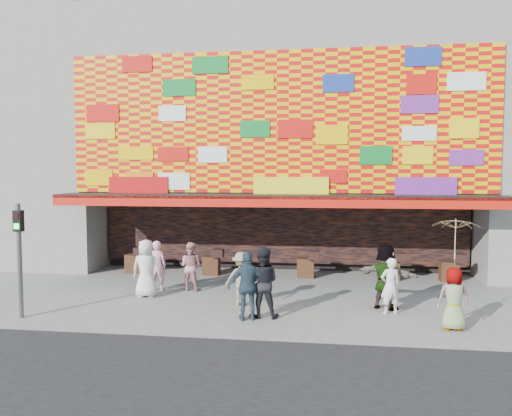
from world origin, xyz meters
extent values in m
plane|color=slate|center=(0.00, 0.00, 0.00)|extent=(90.00, 90.00, 0.00)
cube|color=gray|center=(0.00, 8.00, 6.50)|extent=(15.00, 8.00, 7.00)
cube|color=black|center=(0.00, 9.00, 1.50)|extent=(15.00, 6.00, 3.00)
cube|color=gray|center=(-7.30, 5.00, 1.50)|extent=(0.40, 2.00, 3.00)
cube|color=gray|center=(7.30, 5.00, 1.50)|extent=(0.40, 2.00, 3.00)
cube|color=black|center=(0.00, 3.40, 3.00)|extent=(15.20, 1.60, 0.12)
cube|color=red|center=(0.00, 2.62, 2.85)|extent=(15.20, 0.04, 0.35)
cube|color=#EAB600|center=(0.00, 3.96, 5.55)|extent=(14.80, 0.08, 4.90)
cube|color=black|center=(0.00, 5.85, 1.55)|extent=(14.00, 0.25, 2.50)
cube|color=gray|center=(-13.00, 8.00, 6.00)|extent=(11.00, 8.00, 12.00)
cylinder|color=#59595B|center=(-6.20, -1.50, 1.50)|extent=(0.12, 0.12, 3.00)
cube|color=black|center=(-6.20, -1.50, 2.55)|extent=(0.22, 0.18, 0.55)
cube|color=black|center=(-6.20, -1.59, 2.68)|extent=(0.14, 0.02, 0.14)
cube|color=#19E533|center=(-6.20, -1.59, 2.42)|extent=(0.14, 0.02, 0.14)
imported|color=silver|center=(-3.73, 1.05, 0.88)|extent=(0.89, 0.61, 1.77)
imported|color=#F59EB8|center=(-3.68, 1.89, 0.81)|extent=(0.65, 0.48, 1.62)
imported|color=black|center=(0.05, -0.59, 0.92)|extent=(0.90, 0.70, 1.85)
imported|color=gray|center=(-0.68, 0.52, 0.77)|extent=(1.04, 0.66, 1.53)
imported|color=#2C3F4E|center=(-0.28, -0.90, 0.89)|extent=(1.13, 0.74, 1.78)
imported|color=gray|center=(3.36, 0.66, 0.92)|extent=(1.75, 1.30, 1.84)
imported|color=gray|center=(4.76, -1.04, 0.76)|extent=(0.75, 0.49, 1.53)
imported|color=silver|center=(3.42, 0.18, 0.76)|extent=(0.64, 0.51, 1.52)
imported|color=#CB8387|center=(-2.63, 2.11, 0.78)|extent=(0.84, 0.69, 1.56)
imported|color=#FFF1A0|center=(4.76, -1.04, 2.21)|extent=(1.22, 1.24, 1.01)
cylinder|color=#4C3326|center=(4.76, -1.04, 1.25)|extent=(0.02, 0.02, 1.00)
camera|label=1|loc=(1.62, -13.39, 3.78)|focal=35.00mm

